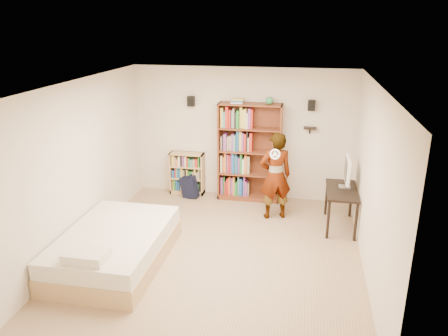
% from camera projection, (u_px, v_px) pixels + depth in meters
% --- Properties ---
extents(ground, '(4.50, 5.00, 0.01)m').
position_uv_depth(ground, '(219.00, 252.00, 7.06)').
color(ground, tan).
rests_on(ground, ground).
extents(room_shell, '(4.52, 5.02, 2.71)m').
position_uv_depth(room_shell, '(218.00, 148.00, 6.50)').
color(room_shell, beige).
rests_on(room_shell, ground).
extents(crown_molding, '(4.50, 5.00, 0.06)m').
position_uv_depth(crown_molding, '(218.00, 86.00, 6.20)').
color(crown_molding, silver).
rests_on(crown_molding, room_shell).
extents(speaker_left, '(0.14, 0.12, 0.20)m').
position_uv_depth(speaker_left, '(191.00, 101.00, 8.84)').
color(speaker_left, black).
rests_on(speaker_left, room_shell).
extents(speaker_right, '(0.14, 0.12, 0.20)m').
position_uv_depth(speaker_right, '(311.00, 105.00, 8.41)').
color(speaker_right, black).
rests_on(speaker_right, room_shell).
extents(wall_shelf, '(0.25, 0.16, 0.02)m').
position_uv_depth(wall_shelf, '(310.00, 128.00, 8.57)').
color(wall_shelf, black).
rests_on(wall_shelf, room_shell).
extents(tall_bookshelf, '(1.27, 0.37, 2.01)m').
position_uv_depth(tall_bookshelf, '(249.00, 153.00, 8.86)').
color(tall_bookshelf, brown).
rests_on(tall_bookshelf, ground).
extents(low_bookshelf, '(0.72, 0.27, 0.90)m').
position_uv_depth(low_bookshelf, '(187.00, 173.00, 9.32)').
color(low_bookshelf, tan).
rests_on(low_bookshelf, ground).
extents(computer_desk, '(0.53, 1.07, 0.73)m').
position_uv_depth(computer_desk, '(340.00, 208.00, 7.82)').
color(computer_desk, black).
rests_on(computer_desk, ground).
extents(imac, '(0.19, 0.57, 0.56)m').
position_uv_depth(imac, '(346.00, 172.00, 7.72)').
color(imac, white).
rests_on(imac, computer_desk).
extents(daybed, '(1.45, 2.23, 0.66)m').
position_uv_depth(daybed, '(115.00, 243.00, 6.67)').
color(daybed, silver).
rests_on(daybed, ground).
extents(person, '(0.71, 0.59, 1.66)m').
position_uv_depth(person, '(275.00, 176.00, 8.05)').
color(person, black).
rests_on(person, ground).
extents(wii_wheel, '(0.19, 0.07, 0.19)m').
position_uv_depth(wii_wheel, '(275.00, 154.00, 7.60)').
color(wii_wheel, white).
rests_on(wii_wheel, person).
extents(navy_bag, '(0.39, 0.30, 0.48)m').
position_uv_depth(navy_bag, '(189.00, 187.00, 9.17)').
color(navy_bag, black).
rests_on(navy_bag, ground).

